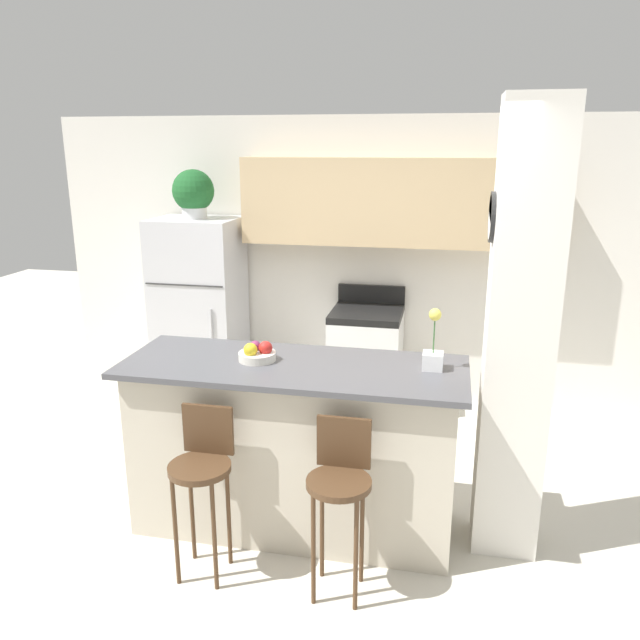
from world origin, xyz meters
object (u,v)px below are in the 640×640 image
(refrigerator, at_px, (200,310))
(trash_bin, at_px, (256,389))
(bar_stool_left, at_px, (202,469))
(bar_stool_right, at_px, (340,484))
(stove_range, at_px, (366,359))
(orchid_vase, at_px, (433,351))
(fruit_bowl, at_px, (257,353))
(potted_plant_on_fridge, at_px, (193,193))

(refrigerator, distance_m, trash_bin, 0.90)
(refrigerator, xyz_separation_m, bar_stool_left, (0.99, -2.39, -0.21))
(bar_stool_right, bearing_deg, trash_bin, 117.71)
(stove_range, relative_size, bar_stool_right, 1.13)
(orchid_vase, distance_m, fruit_bowl, 1.03)
(bar_stool_left, bearing_deg, orchid_vase, 27.19)
(potted_plant_on_fridge, bearing_deg, bar_stool_left, -67.60)
(bar_stool_left, xyz_separation_m, bar_stool_right, (0.75, 0.00, 0.00))
(refrigerator, xyz_separation_m, orchid_vase, (2.16, -1.79, 0.34))
(bar_stool_left, xyz_separation_m, potted_plant_on_fridge, (-0.99, 2.39, 1.27))
(fruit_bowl, bearing_deg, refrigerator, 121.61)
(fruit_bowl, bearing_deg, bar_stool_right, -42.17)
(bar_stool_left, distance_m, potted_plant_on_fridge, 2.88)
(refrigerator, distance_m, fruit_bowl, 2.19)
(bar_stool_right, bearing_deg, bar_stool_left, 180.00)
(refrigerator, xyz_separation_m, bar_stool_right, (1.74, -2.39, -0.21))
(stove_range, height_order, bar_stool_left, stove_range)
(bar_stool_right, bearing_deg, orchid_vase, 54.85)
(orchid_vase, xyz_separation_m, fruit_bowl, (-1.02, -0.06, -0.06))
(stove_range, bearing_deg, orchid_vase, -71.17)
(refrigerator, distance_m, bar_stool_left, 2.59)
(refrigerator, height_order, bar_stool_right, refrigerator)
(refrigerator, bearing_deg, fruit_bowl, -58.39)
(bar_stool_right, height_order, orchid_vase, orchid_vase)
(potted_plant_on_fridge, relative_size, fruit_bowl, 1.91)
(stove_range, relative_size, potted_plant_on_fridge, 2.52)
(stove_range, distance_m, fruit_bowl, 2.01)
(orchid_vase, relative_size, trash_bin, 0.94)
(bar_stool_right, distance_m, trash_bin, 2.50)
(bar_stool_left, xyz_separation_m, trash_bin, (-0.39, 2.18, -0.43))
(orchid_vase, bearing_deg, stove_range, 108.83)
(bar_stool_right, distance_m, fruit_bowl, 0.94)
(bar_stool_right, relative_size, fruit_bowl, 4.25)
(bar_stool_left, height_order, orchid_vase, orchid_vase)
(refrigerator, xyz_separation_m, trash_bin, (0.59, -0.21, -0.65))
(bar_stool_right, xyz_separation_m, trash_bin, (-1.14, 2.18, -0.43))
(bar_stool_right, height_order, potted_plant_on_fridge, potted_plant_on_fridge)
(refrigerator, relative_size, bar_stool_right, 1.76)
(trash_bin, bearing_deg, fruit_bowl, -71.56)
(stove_range, bearing_deg, potted_plant_on_fridge, -179.52)
(bar_stool_left, bearing_deg, stove_range, 76.84)
(trash_bin, bearing_deg, bar_stool_left, -79.78)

